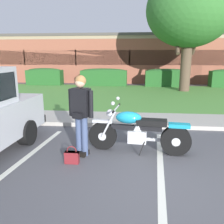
# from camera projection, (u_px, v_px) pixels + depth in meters

# --- Properties ---
(ground_plane) EXTENTS (140.00, 140.00, 0.00)m
(ground_plane) POSITION_uv_depth(u_px,v_px,m) (160.00, 179.00, 4.08)
(ground_plane) COLOR #4C4C51
(curb_strip) EXTENTS (60.00, 0.20, 0.12)m
(curb_strip) POSITION_uv_depth(u_px,v_px,m) (150.00, 126.00, 6.97)
(curb_strip) COLOR #ADA89E
(curb_strip) RESTS_ON ground
(concrete_walk) EXTENTS (60.00, 1.50, 0.08)m
(concrete_walk) POSITION_uv_depth(u_px,v_px,m) (149.00, 119.00, 7.80)
(concrete_walk) COLOR #ADA89E
(concrete_walk) RESTS_ON ground
(grass_lawn) EXTENTS (60.00, 8.33, 0.06)m
(grass_lawn) POSITION_uv_depth(u_px,v_px,m) (144.00, 95.00, 12.56)
(grass_lawn) COLOR #518E3D
(grass_lawn) RESTS_ON ground
(stall_stripe_0) EXTENTS (0.46, 4.40, 0.01)m
(stall_stripe_0) POSITION_uv_depth(u_px,v_px,m) (15.00, 166.00, 4.54)
(stall_stripe_0) COLOR silver
(stall_stripe_0) RESTS_ON ground
(stall_stripe_1) EXTENTS (0.46, 4.40, 0.01)m
(stall_stripe_1) POSITION_uv_depth(u_px,v_px,m) (161.00, 173.00, 4.27)
(stall_stripe_1) COLOR silver
(stall_stripe_1) RESTS_ON ground
(motorcycle) EXTENTS (2.24, 0.82, 1.18)m
(motorcycle) POSITION_uv_depth(u_px,v_px,m) (142.00, 131.00, 5.11)
(motorcycle) COLOR black
(motorcycle) RESTS_ON ground
(rider_person) EXTENTS (0.55, 0.37, 1.70)m
(rider_person) POSITION_uv_depth(u_px,v_px,m) (81.00, 110.00, 4.86)
(rider_person) COLOR black
(rider_person) RESTS_ON ground
(handbag) EXTENTS (0.28, 0.13, 0.36)m
(handbag) POSITION_uv_depth(u_px,v_px,m) (72.00, 156.00, 4.65)
(handbag) COLOR maroon
(handbag) RESTS_ON ground
(shade_tree) EXTENTS (4.80, 4.80, 6.61)m
(shade_tree) POSITION_uv_depth(u_px,v_px,m) (190.00, 10.00, 12.99)
(shade_tree) COLOR brown
(shade_tree) RESTS_ON ground
(hedge_left) EXTENTS (2.52, 0.90, 1.24)m
(hedge_left) POSITION_uv_depth(u_px,v_px,m) (45.00, 76.00, 16.97)
(hedge_left) COLOR #235623
(hedge_left) RESTS_ON ground
(hedge_center_left) EXTENTS (3.22, 0.90, 1.24)m
(hedge_center_left) POSITION_uv_depth(u_px,v_px,m) (104.00, 77.00, 16.55)
(hedge_center_left) COLOR #235623
(hedge_center_left) RESTS_ON ground
(hedge_center_right) EXTENTS (2.84, 0.90, 1.24)m
(hedge_center_right) POSITION_uv_depth(u_px,v_px,m) (166.00, 77.00, 16.13)
(hedge_center_right) COLOR #235623
(hedge_center_right) RESTS_ON ground
(brick_building) EXTENTS (24.50, 9.28, 3.77)m
(brick_building) POSITION_uv_depth(u_px,v_px,m) (131.00, 58.00, 22.11)
(brick_building) COLOR #93513D
(brick_building) RESTS_ON ground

